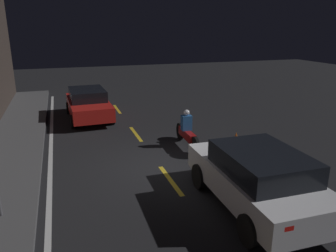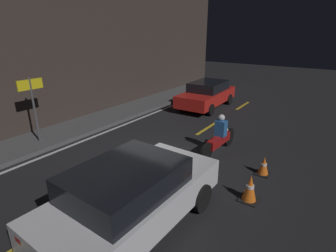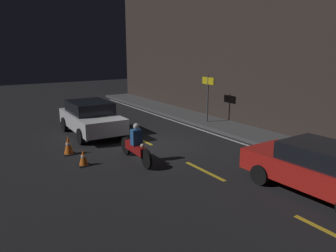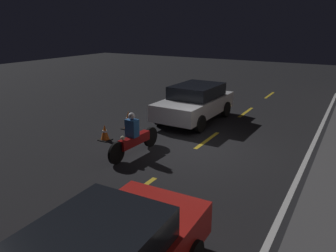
{
  "view_description": "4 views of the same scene",
  "coord_description": "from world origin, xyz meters",
  "px_view_note": "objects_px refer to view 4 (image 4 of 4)",
  "views": [
    {
      "loc": [
        -9.21,
        2.8,
        4.31
      ],
      "look_at": [
        0.87,
        -0.54,
        1.06
      ],
      "focal_mm": 35.0,
      "sensor_mm": 36.0,
      "label": 1
    },
    {
      "loc": [
        -6.47,
        -4.79,
        4.06
      ],
      "look_at": [
        0.72,
        0.21,
        0.88
      ],
      "focal_mm": 28.0,
      "sensor_mm": 36.0,
      "label": 2
    },
    {
      "loc": [
        11.41,
        -6.45,
        3.95
      ],
      "look_at": [
        1.1,
        0.1,
        1.03
      ],
      "focal_mm": 35.0,
      "sensor_mm": 36.0,
      "label": 3
    },
    {
      "loc": [
        9.27,
        4.37,
        3.99
      ],
      "look_at": [
        1.17,
        -0.37,
        1.06
      ],
      "focal_mm": 35.0,
      "sensor_mm": 36.0,
      "label": 4
    }
  ],
  "objects_px": {
    "motorcycle": "(134,138)",
    "traffic_cone_mid": "(105,133)",
    "traffic_cone_near": "(128,120)",
    "sedan_white": "(195,102)"
  },
  "relations": [
    {
      "from": "motorcycle",
      "to": "traffic_cone_mid",
      "type": "bearing_deg",
      "value": -105.87
    },
    {
      "from": "sedan_white",
      "to": "traffic_cone_mid",
      "type": "bearing_deg",
      "value": -22.26
    },
    {
      "from": "motorcycle",
      "to": "traffic_cone_mid",
      "type": "xyz_separation_m",
      "value": [
        -0.56,
        -1.72,
        -0.29
      ]
    },
    {
      "from": "sedan_white",
      "to": "motorcycle",
      "type": "distance_m",
      "value": 4.47
    },
    {
      "from": "motorcycle",
      "to": "traffic_cone_near",
      "type": "relative_size",
      "value": 3.37
    },
    {
      "from": "traffic_cone_near",
      "to": "sedan_white",
      "type": "bearing_deg",
      "value": 143.58
    },
    {
      "from": "traffic_cone_mid",
      "to": "sedan_white",
      "type": "bearing_deg",
      "value": 156.67
    },
    {
      "from": "sedan_white",
      "to": "traffic_cone_near",
      "type": "height_order",
      "value": "sedan_white"
    },
    {
      "from": "sedan_white",
      "to": "traffic_cone_near",
      "type": "distance_m",
      "value": 3.0
    },
    {
      "from": "motorcycle",
      "to": "traffic_cone_mid",
      "type": "height_order",
      "value": "motorcycle"
    }
  ]
}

